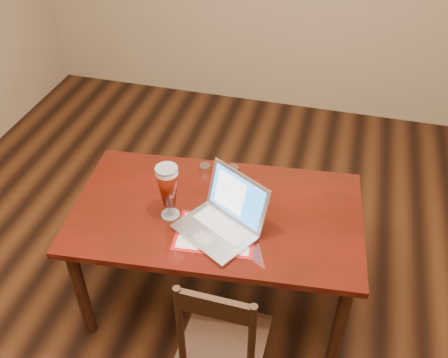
# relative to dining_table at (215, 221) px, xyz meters

# --- Properties ---
(ground) EXTENTS (5.00, 5.00, 0.00)m
(ground) POSITION_rel_dining_table_xyz_m (0.04, -0.22, -0.62)
(ground) COLOR black
(ground) RESTS_ON ground
(room_shell) EXTENTS (4.51, 5.01, 2.71)m
(room_shell) POSITION_rel_dining_table_xyz_m (0.04, -0.22, 1.14)
(room_shell) COLOR tan
(room_shell) RESTS_ON ground
(dining_table) EXTENTS (1.53, 0.97, 0.98)m
(dining_table) POSITION_rel_dining_table_xyz_m (0.00, 0.00, 0.00)
(dining_table) COLOR #4C0E0A
(dining_table) RESTS_ON ground
(dining_chair) EXTENTS (0.38, 0.36, 0.88)m
(dining_chair) POSITION_rel_dining_table_xyz_m (0.19, -0.54, -0.20)
(dining_chair) COLOR black
(dining_chair) RESTS_ON ground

